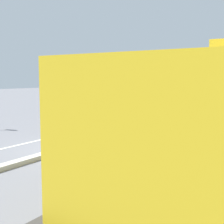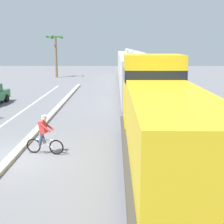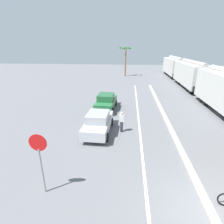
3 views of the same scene
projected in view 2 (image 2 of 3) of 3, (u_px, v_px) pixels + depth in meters
The scene contains 9 objects.
ground_plane at pixel (12, 158), 13.04m from camera, with size 120.00×120.00×0.00m, color slate.
median_curb at pixel (44, 122), 18.89m from camera, with size 0.36×36.00×0.16m, color #B2AD9E.
lane_stripe at pixel (5, 123), 18.93m from camera, with size 0.14×36.00×0.01m, color silver.
locomotive at pixel (162, 119), 12.19m from camera, with size 3.10×11.61×4.20m.
hopper_car_lead at pixel (139, 79), 24.02m from camera, with size 2.90×10.60×4.18m.
hopper_car_middle at pixel (132, 68), 35.36m from camera, with size 2.90×10.60×4.18m.
hopper_car_trailing at pixel (128, 63), 46.71m from camera, with size 2.90×10.60×4.18m.
cyclist at pixel (44, 136), 13.45m from camera, with size 1.69×0.53×1.71m.
palm_tree_near at pixel (55, 46), 45.20m from camera, with size 2.57×2.69×6.25m.
Camera 2 is at (4.32, -12.30, 4.63)m, focal length 50.00 mm.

